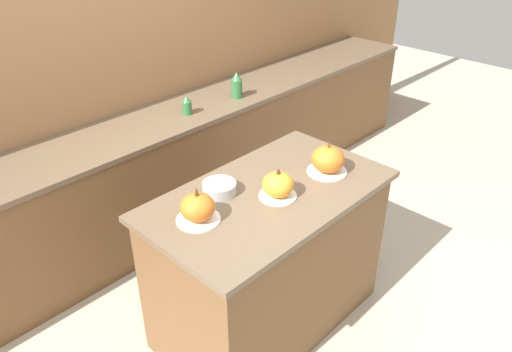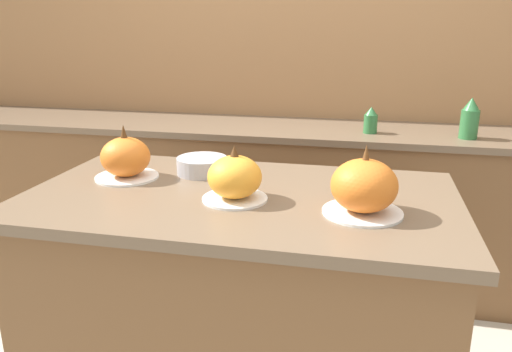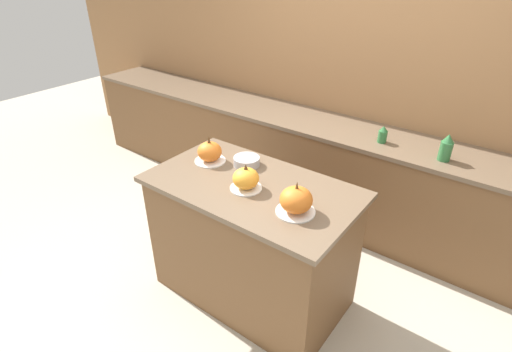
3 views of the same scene
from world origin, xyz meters
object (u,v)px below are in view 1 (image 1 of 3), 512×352
object	(u,v)px
pumpkin_cake_left	(198,208)
mixing_bowl	(219,188)
pumpkin_cake_center	(278,185)
bottle_short	(187,105)
bottle_tall	(237,85)
pumpkin_cake_right	(328,160)

from	to	relation	value
pumpkin_cake_left	mixing_bowl	distance (m)	0.27
pumpkin_cake_center	mixing_bowl	world-z (taller)	pumpkin_cake_center
pumpkin_cake_left	pumpkin_cake_center	distance (m)	0.45
pumpkin_cake_center	bottle_short	xyz separation A→B (m)	(0.40, 1.23, -0.03)
bottle_tall	mixing_bowl	world-z (taller)	bottle_tall
bottle_tall	pumpkin_cake_right	bearing A→B (deg)	-111.61
bottle_short	pumpkin_cake_center	bearing A→B (deg)	-107.85
pumpkin_cake_left	bottle_short	size ratio (longest dim) A/B	1.60
bottle_tall	mixing_bowl	bearing A→B (deg)	-137.99
pumpkin_cake_center	mixing_bowl	bearing A→B (deg)	127.81
pumpkin_cake_left	bottle_tall	size ratio (longest dim) A/B	1.08
pumpkin_cake_center	mixing_bowl	distance (m)	0.32
bottle_tall	bottle_short	size ratio (longest dim) A/B	1.49
bottle_short	pumpkin_cake_left	bearing A→B (deg)	-127.15
pumpkin_cake_right	bottle_tall	bearing A→B (deg)	68.39
pumpkin_cake_center	pumpkin_cake_right	bearing A→B (deg)	-4.91
pumpkin_cake_center	mixing_bowl	xyz separation A→B (m)	(-0.19, 0.25, -0.04)
bottle_tall	mixing_bowl	size ratio (longest dim) A/B	1.12
pumpkin_cake_right	bottle_tall	size ratio (longest dim) A/B	1.12
pumpkin_cake_left	pumpkin_cake_right	distance (m)	0.83
pumpkin_cake_right	mixing_bowl	distance (m)	0.64
pumpkin_cake_right	mixing_bowl	world-z (taller)	pumpkin_cake_right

